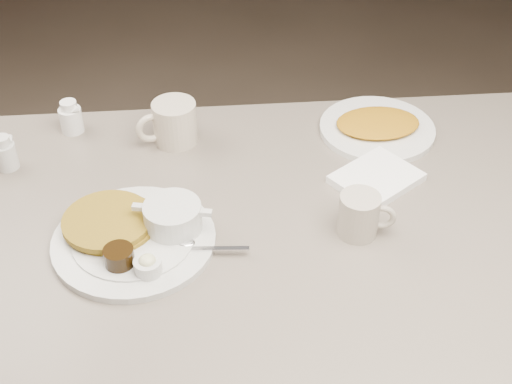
{
  "coord_description": "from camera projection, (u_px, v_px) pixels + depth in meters",
  "views": [
    {
      "loc": [
        -0.09,
        -1.05,
        1.7
      ],
      "look_at": [
        0.0,
        0.02,
        0.82
      ],
      "focal_mm": 49.6,
      "sensor_mm": 36.0,
      "label": 1
    }
  ],
  "objects": [
    {
      "name": "diner_table",
      "position": [
        257.0,
        284.0,
        1.52
      ],
      "size": [
        1.5,
        0.9,
        0.75
      ],
      "color": "slate",
      "rests_on": "ground"
    },
    {
      "name": "main_plate",
      "position": [
        138.0,
        232.0,
        1.37
      ],
      "size": [
        0.41,
        0.38,
        0.07
      ],
      "color": "silver",
      "rests_on": "diner_table"
    },
    {
      "name": "coffee_mug_near",
      "position": [
        360.0,
        215.0,
        1.37
      ],
      "size": [
        0.12,
        0.09,
        0.09
      ],
      "color": "#AFA696",
      "rests_on": "diner_table"
    },
    {
      "name": "napkin",
      "position": [
        376.0,
        178.0,
        1.52
      ],
      "size": [
        0.22,
        0.21,
        0.02
      ],
      "color": "white",
      "rests_on": "diner_table"
    },
    {
      "name": "coffee_mug_far",
      "position": [
        173.0,
        123.0,
        1.61
      ],
      "size": [
        0.15,
        0.13,
        0.1
      ],
      "color": "beige",
      "rests_on": "diner_table"
    },
    {
      "name": "creamer_left",
      "position": [
        5.0,
        154.0,
        1.54
      ],
      "size": [
        0.07,
        0.06,
        0.08
      ],
      "color": "silver",
      "rests_on": "diner_table"
    },
    {
      "name": "creamer_right",
      "position": [
        71.0,
        118.0,
        1.65
      ],
      "size": [
        0.07,
        0.07,
        0.08
      ],
      "color": "white",
      "rests_on": "diner_table"
    },
    {
      "name": "hash_plate",
      "position": [
        377.0,
        127.0,
        1.66
      ],
      "size": [
        0.28,
        0.28,
        0.04
      ],
      "color": "silver",
      "rests_on": "diner_table"
    }
  ]
}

